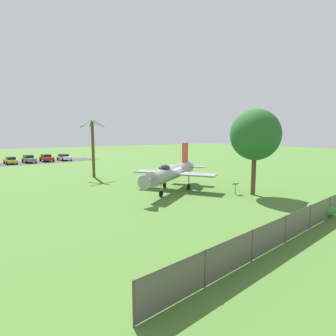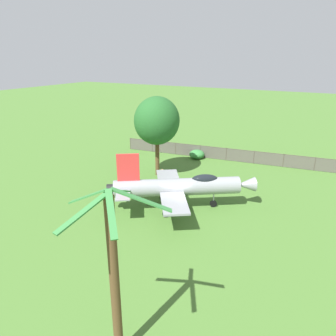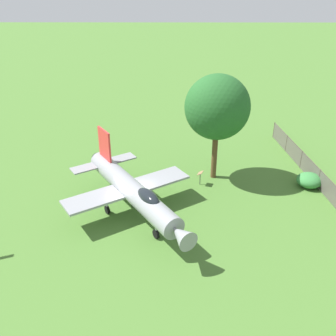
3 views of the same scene
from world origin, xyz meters
The scene contains 7 objects.
ground_plane centered at (0.00, 0.00, 0.00)m, with size 200.00×200.00×0.00m, color #47722D.
display_jet centered at (-0.29, -0.19, 2.02)m, with size 11.39×8.94×4.96m.
shade_tree centered at (5.42, -6.12, 5.91)m, with size 4.62×4.93×8.42m.
palm_tree centered at (-3.97, 13.52, 4.19)m, with size 3.78×3.87×7.94m.
perimeter_fence centered at (0.41, -14.41, 0.85)m, with size 26.56×3.06×1.59m.
shrub_near_fence centered at (3.91, -13.41, 0.55)m, with size 1.87×1.94×1.09m.
info_plaque centered at (4.18, -4.95, 0.85)m, with size 0.70×0.58×1.14m.
Camera 2 is at (-10.55, 21.38, 12.28)m, focal length 33.41 mm.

